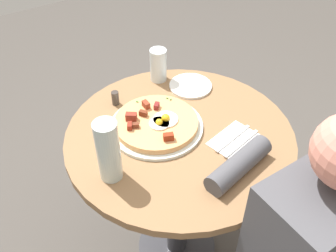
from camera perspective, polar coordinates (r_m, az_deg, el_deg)
name	(u,v)px	position (r m, az deg, el deg)	size (l,w,h in m)	color
ground_plane	(177,246)	(1.93, 1.30, -17.67)	(6.00, 6.00, 0.00)	#4C4742
dining_table	(179,167)	(1.46, 1.64, -6.20)	(0.81, 0.81, 0.75)	olive
pizza_plate	(156,126)	(1.35, -1.77, -0.04)	(0.33, 0.33, 0.01)	silver
breakfast_pizza	(156,122)	(1.34, -1.79, 0.54)	(0.30, 0.30, 0.05)	tan
bread_plate	(190,86)	(1.55, 3.40, 6.05)	(0.17, 0.17, 0.01)	white
napkin	(237,142)	(1.32, 10.33, -2.34)	(0.17, 0.14, 0.00)	white
fork	(241,143)	(1.31, 10.98, -2.58)	(0.18, 0.01, 0.01)	silver
knife	(233,138)	(1.32, 9.74, -1.83)	(0.18, 0.01, 0.01)	silver
water_glass	(158,65)	(1.56, -1.47, 9.16)	(0.07, 0.07, 0.14)	silver
water_bottle	(108,151)	(1.13, -8.97, -3.75)	(0.07, 0.07, 0.21)	silver
salt_shaker	(237,170)	(1.20, 10.34, -6.46)	(0.03, 0.03, 0.06)	white
pepper_shaker	(115,98)	(1.46, -7.93, 4.19)	(0.03, 0.03, 0.06)	#3F3833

